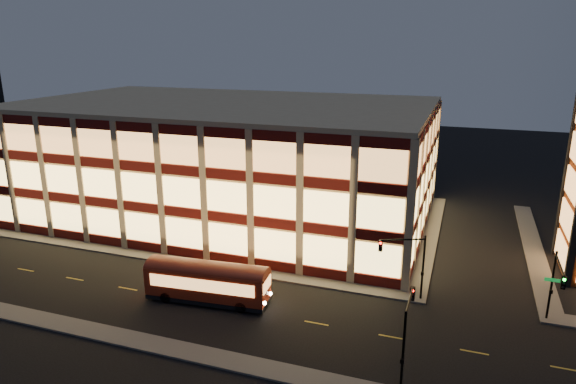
% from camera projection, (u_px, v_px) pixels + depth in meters
% --- Properties ---
extents(ground, '(200.00, 200.00, 0.00)m').
position_uv_depth(ground, '(181.00, 266.00, 51.73)').
color(ground, black).
rests_on(ground, ground).
extents(sidewalk_office_south, '(54.00, 2.00, 0.15)m').
position_uv_depth(sidewalk_office_south, '(161.00, 257.00, 53.57)').
color(sidewalk_office_south, '#514F4C').
rests_on(sidewalk_office_south, ground).
extents(sidewalk_office_east, '(2.00, 30.00, 0.15)m').
position_uv_depth(sidewalk_office_east, '(430.00, 235.00, 59.76)').
color(sidewalk_office_east, '#514F4C').
rests_on(sidewalk_office_east, ground).
extents(sidewalk_tower_west, '(2.00, 30.00, 0.15)m').
position_uv_depth(sidewalk_tower_west, '(533.00, 247.00, 56.25)').
color(sidewalk_tower_west, '#514F4C').
rests_on(sidewalk_tower_west, ground).
extents(sidewalk_near, '(100.00, 2.00, 0.15)m').
position_uv_depth(sidewalk_near, '(94.00, 331.00, 39.96)').
color(sidewalk_near, '#514F4C').
rests_on(sidewalk_near, ground).
extents(office_building, '(50.45, 30.45, 14.50)m').
position_uv_depth(office_building, '(226.00, 159.00, 65.90)').
color(office_building, tan).
rests_on(office_building, ground).
extents(traffic_signal_far, '(3.79, 1.87, 6.00)m').
position_uv_depth(traffic_signal_far, '(408.00, 257.00, 43.70)').
color(traffic_signal_far, black).
rests_on(traffic_signal_far, ground).
extents(traffic_signal_right, '(1.20, 4.37, 6.00)m').
position_uv_depth(traffic_signal_right, '(556.00, 281.00, 39.33)').
color(traffic_signal_right, black).
rests_on(traffic_signal_right, ground).
extents(traffic_signal_near, '(0.32, 4.45, 6.00)m').
position_uv_depth(traffic_signal_near, '(407.00, 326.00, 33.10)').
color(traffic_signal_near, black).
rests_on(traffic_signal_near, ground).
extents(trolley_bus, '(10.89, 3.59, 3.62)m').
position_uv_depth(trolley_bus, '(207.00, 280.00, 44.21)').
color(trolley_bus, maroon).
rests_on(trolley_bus, ground).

